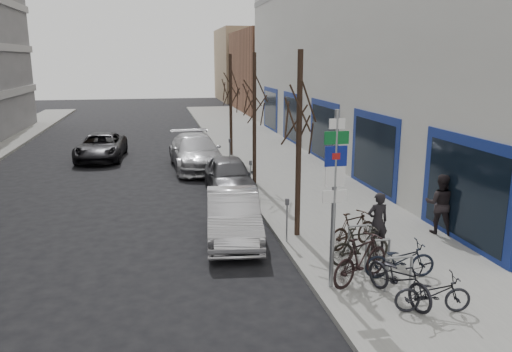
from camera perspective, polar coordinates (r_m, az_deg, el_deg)
name	(u,v)px	position (r m, az deg, el deg)	size (l,w,h in m)	color
ground	(227,302)	(11.38, -3.32, -14.19)	(120.00, 120.00, 0.00)	black
sidewalk_east	(298,182)	(21.48, 4.80, -0.73)	(5.00, 70.00, 0.15)	slate
commercial_building	(481,63)	(31.84, 24.36, 11.65)	(20.00, 32.00, 10.00)	#B7B7B2
brick_building_far	(297,72)	(52.05, 4.73, 11.81)	(12.00, 14.00, 8.00)	brown
tan_building_far	(269,65)	(66.69, 1.52, 12.58)	(13.00, 12.00, 9.00)	#937A5B
highway_sign_pole	(334,189)	(11.04, 8.95, -1.51)	(0.55, 0.10, 4.20)	gray
bike_rack	(377,251)	(12.66, 13.71, -8.37)	(0.66, 2.26, 0.83)	gray
tree_near	(300,101)	(14.13, 5.01, 8.58)	(1.80, 1.80, 5.50)	black
tree_mid	(254,88)	(20.43, -0.19, 10.04)	(1.80, 1.80, 5.50)	black
tree_far	(230,81)	(26.83, -2.94, 10.78)	(1.80, 1.80, 5.50)	black
meter_front	(287,216)	(14.15, 3.56, -4.57)	(0.10, 0.08, 1.27)	gray
meter_mid	(251,173)	(19.33, -0.62, 0.31)	(0.10, 0.08, 1.27)	gray
meter_back	(230,149)	(24.65, -3.02, 3.11)	(0.10, 0.08, 1.27)	gray
bike_near_left	(399,274)	(11.31, 16.08, -10.76)	(0.58, 1.93, 1.18)	black
bike_near_right	(361,259)	(11.94, 11.91, -9.23)	(0.57, 1.92, 1.17)	black
bike_mid_curb	(400,257)	(12.44, 16.14, -8.86)	(0.51, 1.70, 1.04)	black
bike_mid_inner	(360,245)	(12.96, 11.82, -7.75)	(0.50, 1.67, 1.01)	black
bike_far_curb	(433,290)	(11.06, 19.57, -12.20)	(0.48, 1.57, 0.96)	black
bike_far_inner	(353,229)	(14.04, 11.03, -5.98)	(0.52, 1.73, 1.05)	black
parked_car_front	(233,216)	(14.81, -2.63, -4.57)	(1.51, 4.34, 1.43)	#B9B8BE
parked_car_mid	(229,176)	(19.82, -3.07, 0.05)	(1.72, 4.26, 1.45)	#47474C
parked_car_back	(196,152)	(24.52, -6.89, 2.75)	(2.30, 5.65, 1.64)	#A9AAAF
lane_car	(101,147)	(27.84, -17.29, 3.22)	(2.29, 4.96, 1.38)	black
pedestrian_near	(378,222)	(13.86, 13.73, -5.10)	(0.60, 0.39, 1.63)	black
pedestrian_far	(440,203)	(15.77, 20.32, -2.96)	(0.67, 0.46, 1.83)	black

